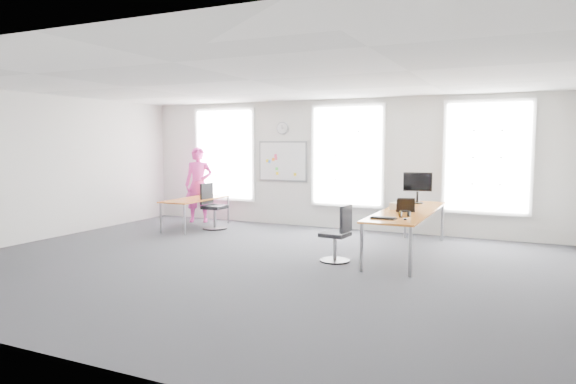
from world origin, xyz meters
The scene contains 22 objects.
floor centered at (0.00, 0.00, 0.00)m, with size 10.00×10.00×0.00m, color #252529.
ceiling centered at (0.00, 0.00, 3.00)m, with size 10.00×10.00×0.00m, color white.
wall_back centered at (0.00, 4.00, 1.50)m, with size 10.00×10.00×0.00m, color silver.
wall_front centered at (0.00, -4.00, 1.50)m, with size 10.00×10.00×0.00m, color silver.
wall_left centered at (-5.00, 0.00, 1.50)m, with size 10.00×10.00×0.00m, color silver.
window_left centered at (-3.00, 3.97, 1.70)m, with size 1.60×0.06×2.20m, color white.
window_mid centered at (0.30, 3.97, 1.70)m, with size 1.60×0.06×2.20m, color white.
window_right centered at (3.30, 3.97, 1.70)m, with size 1.60×0.06×2.20m, color white.
desk_right centered at (2.15, 1.86, 0.74)m, with size 0.87×3.27×0.80m.
desk_left centered at (-2.97, 2.64, 0.64)m, with size 0.76×1.91×0.70m.
chair_right centered at (1.22, 0.77, 0.42)m, with size 0.51×0.51×0.96m.
chair_left centered at (-2.55, 2.69, 0.46)m, with size 0.57×0.57×1.06m.
person centered at (-3.43, 3.42, 0.95)m, with size 0.69×0.45×1.89m, color #D23294.
whiteboard centered at (-1.35, 3.97, 1.55)m, with size 1.20×0.03×0.90m, color silver.
wall_clock centered at (-1.35, 3.97, 2.35)m, with size 0.30×0.30×0.04m, color gray.
keyboard centered at (2.01, 0.68, 0.81)m, with size 0.41×0.15×0.02m, color black.
mouse centered at (2.36, 0.67, 0.81)m, with size 0.06×0.10×0.04m, color black.
lens_cap centered at (2.22, 0.97, 0.80)m, with size 0.06×0.06×0.01m, color black.
headphones centered at (2.26, 1.07, 0.84)m, with size 0.18×0.09×0.10m.
laptop_sleeve centered at (2.17, 1.57, 0.92)m, with size 0.31×0.26×0.25m.
paper_stack centered at (2.01, 1.94, 0.86)m, with size 0.35×0.26×0.12m, color beige.
monitor centered at (2.10, 2.98, 1.17)m, with size 0.55×0.23×0.62m.
Camera 1 is at (4.05, -7.29, 2.01)m, focal length 32.00 mm.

